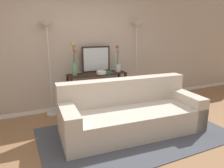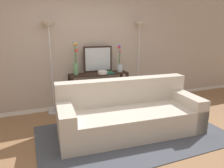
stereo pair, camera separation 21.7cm
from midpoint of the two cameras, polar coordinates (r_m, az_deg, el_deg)
The scene contains 13 objects.
ground_plane at distance 3.28m, azimuth 1.00°, elevation -17.55°, with size 16.00×16.00×0.02m, color #936B47.
back_wall at distance 4.74m, azimuth -10.18°, elevation 9.12°, with size 12.00×0.15×2.62m.
area_rug at distance 3.70m, azimuth 4.51°, elevation -13.33°, with size 3.13×1.82×0.01m.
couch at distance 3.70m, azimuth 3.38°, elevation -8.12°, with size 2.50×1.16×0.88m.
console_table at distance 4.62m, azimuth -5.37°, elevation -0.20°, with size 1.29×0.36×0.83m.
floor_lamp_left at distance 4.37m, azimuth -18.56°, elevation 10.58°, with size 0.28×0.28×1.90m.
floor_lamp_right at distance 5.04m, azimuth 5.51°, elevation 11.94°, with size 0.28×0.28×1.93m.
wall_mirror at distance 4.66m, azimuth -5.72°, elevation 6.75°, with size 0.65×0.02×0.57m.
vase_tall_flowers at distance 4.39m, azimuth -11.70°, elevation 5.95°, with size 0.11×0.13×0.68m.
vase_short_flowers at distance 4.69m, azimuth 0.28°, elevation 5.65°, with size 0.13×0.13×0.59m.
fruit_bowl at distance 4.47m, azimuth -4.33°, elevation 3.19°, with size 0.21×0.21×0.07m.
book_stack at distance 4.53m, azimuth -2.70°, elevation 3.20°, with size 0.20×0.17×0.04m.
book_row_under_console at distance 4.66m, azimuth -9.71°, elevation -6.80°, with size 0.28×0.18×0.13m.
Camera 1 is at (-1.34, -2.45, 1.72)m, focal length 33.42 mm.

